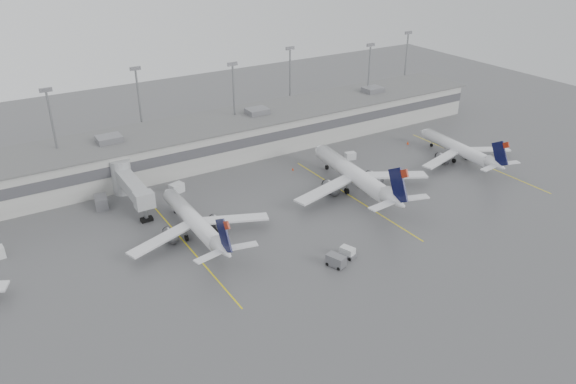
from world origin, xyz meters
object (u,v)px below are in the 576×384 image
jet_mid_left (195,221)px  baggage_tug (347,253)px  jet_mid_right (356,175)px  jet_far_right (460,149)px

jet_mid_left → baggage_tug: bearing=-45.9°
baggage_tug → jet_mid_right: bearing=29.2°
jet_mid_left → jet_mid_right: (34.80, -0.12, 0.51)m
jet_mid_right → jet_far_right: jet_mid_right is taller
jet_mid_right → baggage_tug: 25.25m
jet_mid_right → baggage_tug: size_ratio=10.94×
jet_mid_left → jet_mid_right: bearing=0.0°
jet_far_right → baggage_tug: jet_far_right is taller
jet_far_right → baggage_tug: bearing=-152.9°
jet_far_right → jet_mid_left: bearing=-175.3°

